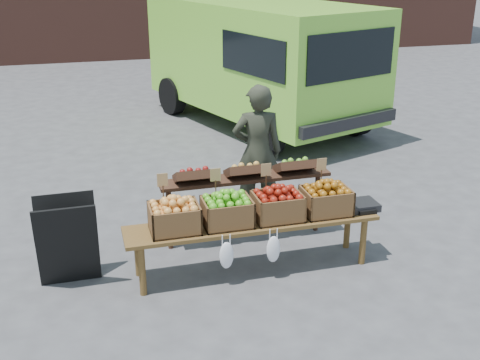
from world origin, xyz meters
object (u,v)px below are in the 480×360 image
object	(u,v)px
delivery_van	(259,65)
back_table	(245,199)
crate_golden_apples	(174,218)
crate_red_apples	(278,206)
vendor	(257,152)
display_bench	(252,246)
crate_green_apples	(326,201)
weighing_scale	(361,205)
chalkboard_sign	(67,241)
crate_russet_pears	(227,212)

from	to	relation	value
delivery_van	back_table	world-z (taller)	delivery_van
crate_golden_apples	back_table	bearing A→B (deg)	37.12
crate_red_apples	vendor	bearing A→B (deg)	82.14
vendor	back_table	size ratio (longest dim) A/B	0.82
vendor	crate_red_apples	world-z (taller)	vendor
delivery_van	vendor	bearing A→B (deg)	-126.48
display_bench	crate_green_apples	bearing A→B (deg)	0.00
vendor	weighing_scale	bearing A→B (deg)	130.43
back_table	display_bench	size ratio (longest dim) A/B	0.78
back_table	display_bench	world-z (taller)	back_table
vendor	delivery_van	bearing A→B (deg)	-97.16
back_table	crate_red_apples	world-z (taller)	back_table
display_bench	weighing_scale	size ratio (longest dim) A/B	7.94
crate_green_apples	weighing_scale	distance (m)	0.44
delivery_van	back_table	size ratio (longest dim) A/B	2.47
back_table	delivery_van	bearing A→B (deg)	71.19
chalkboard_sign	crate_golden_apples	xyz separation A→B (m)	(1.07, -0.27, 0.24)
chalkboard_sign	back_table	xyz separation A→B (m)	(2.02, 0.45, 0.05)
crate_green_apples	weighing_scale	size ratio (longest dim) A/B	1.47
vendor	crate_golden_apples	bearing A→B (deg)	56.50
display_bench	crate_golden_apples	world-z (taller)	crate_golden_apples
display_bench	crate_red_apples	distance (m)	0.51
display_bench	crate_russet_pears	distance (m)	0.51
delivery_van	vendor	xyz separation A→B (m)	(-1.28, -4.11, -0.30)
back_table	crate_red_apples	bearing A→B (deg)	-78.34
chalkboard_sign	crate_green_apples	world-z (taller)	chalkboard_sign
weighing_scale	delivery_van	bearing A→B (deg)	84.87
display_bench	crate_golden_apples	xyz separation A→B (m)	(-0.82, 0.00, 0.42)
delivery_van	chalkboard_sign	world-z (taller)	delivery_van
chalkboard_sign	crate_green_apples	size ratio (longest dim) A/B	1.86
vendor	crate_golden_apples	distance (m)	1.87
delivery_van	crate_green_apples	distance (m)	5.55
back_table	display_bench	distance (m)	0.77
crate_golden_apples	crate_red_apples	size ratio (longest dim) A/B	1.00
display_bench	crate_golden_apples	distance (m)	0.93
delivery_van	crate_russet_pears	xyz separation A→B (m)	(-2.02, -5.46, -0.45)
chalkboard_sign	crate_red_apples	xyz separation A→B (m)	(2.17, -0.27, 0.24)
crate_golden_apples	crate_russet_pears	size ratio (longest dim) A/B	1.00
display_bench	crate_red_apples	xyz separation A→B (m)	(0.28, 0.00, 0.42)
vendor	weighing_scale	size ratio (longest dim) A/B	5.07
delivery_van	display_bench	bearing A→B (deg)	-126.88
vendor	crate_green_apples	distance (m)	1.41
chalkboard_sign	crate_golden_apples	bearing A→B (deg)	-14.64
back_table	crate_green_apples	xyz separation A→B (m)	(0.70, -0.72, 0.19)
chalkboard_sign	vendor	bearing A→B (deg)	24.10
crate_russet_pears	crate_red_apples	bearing A→B (deg)	0.00
chalkboard_sign	crate_red_apples	world-z (taller)	chalkboard_sign
display_bench	chalkboard_sign	bearing A→B (deg)	171.95
delivery_van	crate_red_apples	xyz separation A→B (m)	(-1.47, -5.46, -0.45)
crate_green_apples	weighing_scale	xyz separation A→B (m)	(0.43, 0.00, -0.10)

